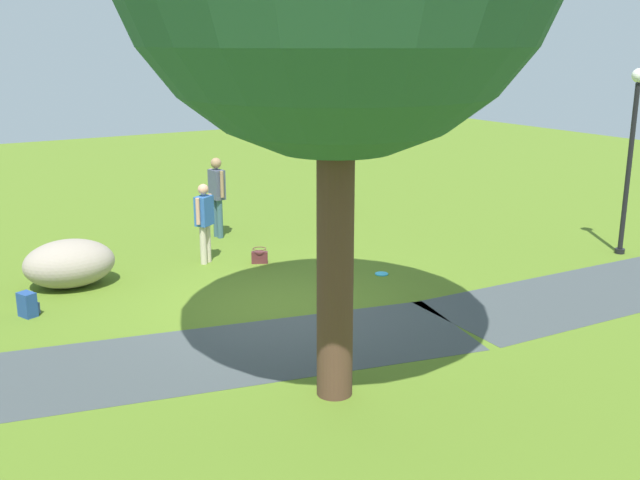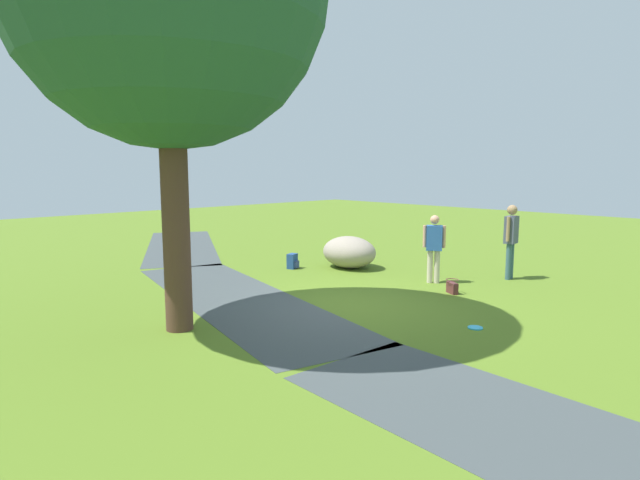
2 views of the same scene
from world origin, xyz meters
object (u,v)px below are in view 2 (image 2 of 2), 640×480
(man_near_boulder, at_px, (511,236))
(backpack_by_boulder, at_px, (293,261))
(frisbee_on_grass, at_px, (475,328))
(handbag_on_grass, at_px, (452,287))
(lawn_boulder, at_px, (349,252))
(woman_with_handbag, at_px, (434,244))

(man_near_boulder, xyz_separation_m, backpack_by_boulder, (4.63, 2.96, -0.86))
(backpack_by_boulder, bearing_deg, man_near_boulder, -147.45)
(man_near_boulder, height_order, frisbee_on_grass, man_near_boulder)
(handbag_on_grass, distance_m, backpack_by_boulder, 4.55)
(handbag_on_grass, height_order, frisbee_on_grass, handbag_on_grass)
(man_near_boulder, bearing_deg, frisbee_on_grass, 109.97)
(lawn_boulder, distance_m, backpack_by_boulder, 1.54)
(lawn_boulder, xyz_separation_m, handbag_on_grass, (-3.55, 0.53, -0.29))
(handbag_on_grass, bearing_deg, backpack_by_boulder, 8.42)
(handbag_on_grass, xyz_separation_m, backpack_by_boulder, (4.50, 0.67, 0.05))
(lawn_boulder, relative_size, backpack_by_boulder, 4.20)
(man_near_boulder, distance_m, frisbee_on_grass, 4.54)
(woman_with_handbag, relative_size, man_near_boulder, 0.89)
(woman_with_handbag, xyz_separation_m, backpack_by_boulder, (3.60, 1.26, -0.73))
(frisbee_on_grass, bearing_deg, lawn_boulder, -24.69)
(woman_with_handbag, bearing_deg, handbag_on_grass, 146.57)
(man_near_boulder, bearing_deg, lawn_boulder, 25.63)
(lawn_boulder, height_order, handbag_on_grass, lawn_boulder)
(woman_with_handbag, xyz_separation_m, man_near_boulder, (-1.03, -1.70, 0.14))
(woman_with_handbag, distance_m, man_near_boulder, 1.99)
(backpack_by_boulder, distance_m, frisbee_on_grass, 6.26)
(lawn_boulder, relative_size, man_near_boulder, 0.93)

